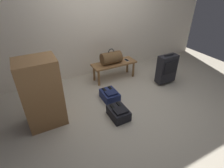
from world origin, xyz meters
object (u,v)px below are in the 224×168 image
bench (114,65)px  side_cabinet (42,94)px  backpack_dark (119,113)px  backpack_navy (110,95)px  suitcase_upright_charcoal (167,69)px  cell_phone (127,60)px  duffel_bag_brown (111,58)px

bench → side_cabinet: size_ratio=0.91×
backpack_dark → backpack_navy: bearing=79.0°
suitcase_upright_charcoal → backpack_dark: bearing=-161.0°
bench → cell_phone: cell_phone is taller
suitcase_upright_charcoal → backpack_dark: 1.57m
cell_phone → backpack_dark: size_ratio=0.38×
bench → duffel_bag_brown: bearing=180.0°
bench → cell_phone: 0.32m
bench → duffel_bag_brown: duffel_bag_brown is taller
suitcase_upright_charcoal → cell_phone: bearing=129.8°
backpack_dark → side_cabinet: side_cabinet is taller
duffel_bag_brown → cell_phone: duffel_bag_brown is taller
bench → duffel_bag_brown: (-0.08, 0.00, 0.19)m
suitcase_upright_charcoal → backpack_navy: suitcase_upright_charcoal is taller
bench → backpack_navy: bearing=-124.1°
cell_phone → backpack_navy: 1.08m
backpack_dark → backpack_navy: (0.10, 0.52, 0.00)m
bench → suitcase_upright_charcoal: (0.89, -0.71, 0.02)m
cell_phone → backpack_navy: size_ratio=0.38×
side_cabinet → backpack_navy: bearing=3.4°
bench → side_cabinet: side_cabinet is taller
side_cabinet → cell_phone: bearing=20.9°
backpack_dark → side_cabinet: size_ratio=0.35×
duffel_bag_brown → backpack_navy: bearing=-119.5°
cell_phone → duffel_bag_brown: bearing=177.6°
backpack_dark → duffel_bag_brown: bearing=67.9°
backpack_dark → side_cabinet: (-1.07, 0.45, 0.46)m
bench → backpack_dark: bearing=-115.1°
backpack_dark → side_cabinet: 1.25m
cell_phone → backpack_navy: bearing=-139.2°
bench → cell_phone: bearing=-3.0°
duffel_bag_brown → suitcase_upright_charcoal: duffel_bag_brown is taller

